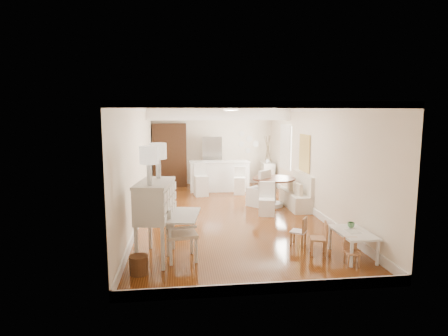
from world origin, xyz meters
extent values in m
plane|color=brown|center=(0.00, 0.00, 0.00)|extent=(9.00, 9.00, 0.00)
cube|color=white|center=(0.00, 0.00, 2.80)|extent=(4.50, 9.00, 0.04)
cube|color=white|center=(0.00, 4.50, 1.40)|extent=(4.50, 0.04, 2.80)
cube|color=white|center=(0.00, -4.50, 1.40)|extent=(4.50, 0.04, 2.80)
cube|color=white|center=(-2.25, 0.00, 1.40)|extent=(0.04, 9.00, 2.80)
cube|color=white|center=(2.25, 0.00, 1.40)|extent=(0.04, 9.00, 2.80)
cube|color=white|center=(0.00, 2.20, 2.62)|extent=(4.50, 0.45, 0.36)
cube|color=tan|center=(2.21, 0.50, 1.55)|extent=(0.04, 0.84, 1.04)
cube|color=white|center=(2.23, 2.40, 1.55)|extent=(0.04, 1.10, 1.40)
cylinder|color=#381E11|center=(-1.20, 4.48, 1.85)|extent=(0.30, 0.03, 0.30)
cylinder|color=white|center=(0.00, -0.50, 2.75)|extent=(0.36, 0.36, 0.08)
cube|color=beige|center=(-1.70, -2.91, 0.72)|extent=(1.29, 1.30, 1.44)
cube|color=beige|center=(-1.24, -2.99, 0.50)|extent=(0.65, 0.65, 1.00)
cylinder|color=#57331B|center=(-1.95, -3.55, 0.16)|extent=(0.40, 0.40, 0.31)
cube|color=white|center=(1.90, -3.25, 0.24)|extent=(0.61, 0.98, 0.48)
cube|color=#B67D52|center=(1.32, -3.05, 0.32)|extent=(0.37, 0.37, 0.63)
cube|color=#996B45|center=(1.10, -2.54, 0.30)|extent=(0.40, 0.40, 0.60)
cube|color=tan|center=(1.71, -3.64, 0.25)|extent=(0.26, 0.26, 0.49)
cube|color=silver|center=(1.99, 0.50, 0.49)|extent=(0.52, 1.60, 0.98)
cylinder|color=#4F2919|center=(1.41, 0.69, 0.42)|extent=(1.60, 1.60, 0.83)
cube|color=white|center=(1.00, -0.20, 0.43)|extent=(0.50, 0.51, 0.86)
cube|color=silver|center=(0.99, 0.82, 0.53)|extent=(0.72, 0.72, 1.06)
cube|color=white|center=(0.10, 3.10, 0.52)|extent=(2.05, 0.65, 1.03)
cube|color=silver|center=(-0.57, 2.34, 0.52)|extent=(0.47, 0.47, 1.04)
cube|color=white|center=(0.71, 2.45, 0.45)|extent=(0.42, 0.42, 0.90)
cube|color=#381E11|center=(-1.60, 4.18, 1.15)|extent=(1.20, 0.60, 2.30)
imported|color=silver|center=(0.30, 4.15, 0.90)|extent=(0.75, 0.65, 1.80)
cube|color=beige|center=(1.95, 3.76, 0.43)|extent=(0.46, 0.93, 0.87)
imported|color=#508A57|center=(1.97, -3.01, 0.54)|extent=(0.16, 0.16, 0.10)
imported|color=white|center=(1.94, 3.72, 0.95)|extent=(0.17, 0.17, 0.17)
camera|label=1|loc=(-1.24, -9.55, 2.61)|focal=30.00mm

